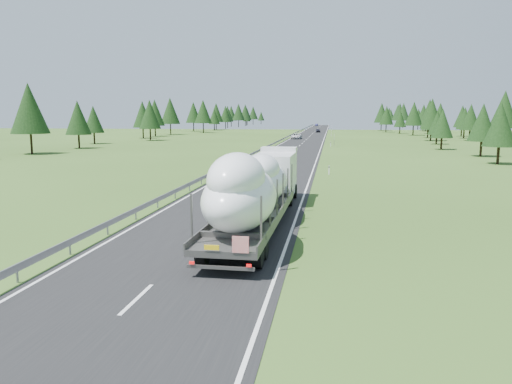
# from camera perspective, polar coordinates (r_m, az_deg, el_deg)

# --- Properties ---
(ground) EXTENTS (400.00, 400.00, 0.00)m
(ground) POSITION_cam_1_polar(r_m,az_deg,el_deg) (26.80, -6.23, -5.28)
(ground) COLOR #2F4E1A
(ground) RESTS_ON ground
(road_surface) EXTENTS (10.00, 400.00, 0.02)m
(road_surface) POSITION_cam_1_polar(r_m,az_deg,el_deg) (125.46, 5.57, 5.81)
(road_surface) COLOR black
(road_surface) RESTS_ON ground
(guardrail) EXTENTS (0.10, 400.00, 0.76)m
(guardrail) POSITION_cam_1_polar(r_m,az_deg,el_deg) (125.77, 3.15, 6.11)
(guardrail) COLOR slate
(guardrail) RESTS_ON ground
(marker_posts) EXTENTS (0.13, 350.08, 1.00)m
(marker_posts) POSITION_cam_1_polar(r_m,az_deg,el_deg) (180.21, 8.62, 6.82)
(marker_posts) COLOR silver
(marker_posts) RESTS_ON ground
(highway_sign) EXTENTS (0.08, 0.90, 2.60)m
(highway_sign) POSITION_cam_1_polar(r_m,az_deg,el_deg) (105.22, 8.93, 6.15)
(highway_sign) COLOR slate
(highway_sign) RESTS_ON ground
(tree_line_right) EXTENTS (27.11, 356.87, 12.64)m
(tree_line_right) POSITION_cam_1_polar(r_m,az_deg,el_deg) (167.81, 20.54, 8.39)
(tree_line_right) COLOR black
(tree_line_right) RESTS_ON ground
(tree_line_left) EXTENTS (15.22, 355.60, 12.61)m
(tree_line_left) POSITION_cam_1_polar(r_m,az_deg,el_deg) (183.31, -7.70, 8.95)
(tree_line_left) COLOR black
(tree_line_left) RESTS_ON ground
(boat_truck) EXTENTS (3.46, 21.42, 4.84)m
(boat_truck) POSITION_cam_1_polar(r_m,az_deg,el_deg) (28.69, 0.23, 0.80)
(boat_truck) COLOR silver
(boat_truck) RESTS_ON ground
(distant_van) EXTENTS (2.93, 5.71, 1.54)m
(distant_van) POSITION_cam_1_polar(r_m,az_deg,el_deg) (136.86, 4.63, 6.39)
(distant_van) COLOR silver
(distant_van) RESTS_ON ground
(distant_car_dark) EXTENTS (1.93, 4.32, 1.44)m
(distant_car_dark) POSITION_cam_1_polar(r_m,az_deg,el_deg) (188.75, 7.10, 6.99)
(distant_car_dark) COLOR black
(distant_car_dark) RESTS_ON ground
(distant_car_blue) EXTENTS (1.66, 4.08, 1.32)m
(distant_car_blue) POSITION_cam_1_polar(r_m,az_deg,el_deg) (299.39, 6.94, 7.63)
(distant_car_blue) COLOR #171943
(distant_car_blue) RESTS_ON ground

